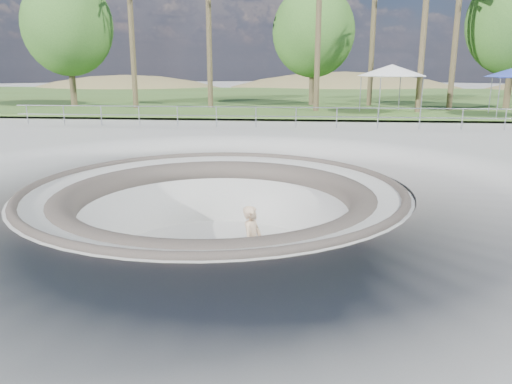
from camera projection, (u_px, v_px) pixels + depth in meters
The scene contains 10 objects.
ground at pixel (215, 188), 13.51m from camera, with size 180.00×180.00×0.00m, color #A6A6A1.
skate_bowl at pixel (216, 251), 13.97m from camera, with size 14.00×14.00×4.10m.
grass_strip at pixel (278, 98), 46.24m from camera, with size 180.00×36.00×0.12m.
distant_hills at pixel (313, 139), 70.05m from camera, with size 103.20×45.00×28.60m.
safety_railing at pixel (256, 117), 24.91m from camera, with size 25.00×0.06×1.03m.
skateboard at pixel (252, 279), 12.15m from camera, with size 0.91×0.46×0.09m.
skater at pixel (252, 243), 11.91m from camera, with size 0.67×0.44×1.84m, color #D4B089.
canopy_white at pixel (392, 70), 30.63m from camera, with size 5.56×5.56×2.95m.
bushy_tree_left at pixel (68, 26), 34.77m from camera, with size 6.30×5.73×9.09m.
bushy_tree_mid at pixel (314, 32), 35.95m from camera, with size 5.93×5.40×8.56m.
Camera 1 is at (2.33, -12.95, 3.26)m, focal length 35.00 mm.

